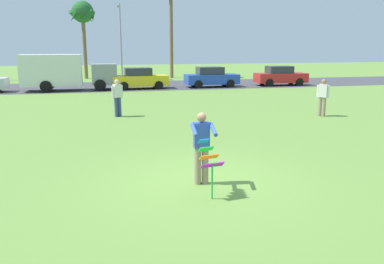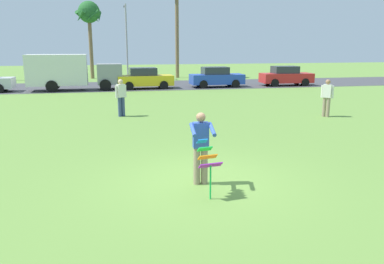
{
  "view_description": "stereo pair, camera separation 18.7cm",
  "coord_description": "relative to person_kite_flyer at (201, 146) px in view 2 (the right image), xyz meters",
  "views": [
    {
      "loc": [
        -2.23,
        -8.57,
        3.23
      ],
      "look_at": [
        -0.07,
        0.86,
        1.05
      ],
      "focal_mm": 35.86,
      "sensor_mm": 36.0,
      "label": 1
    },
    {
      "loc": [
        -2.05,
        -8.61,
        3.23
      ],
      "look_at": [
        -0.07,
        0.86,
        1.05
      ],
      "focal_mm": 35.86,
      "sensor_mm": 36.0,
      "label": 2
    }
  ],
  "objects": [
    {
      "name": "kite_held",
      "position": [
        -0.03,
        -0.78,
        -0.1
      ],
      "size": [
        0.53,
        0.68,
        1.23
      ],
      "color": "blue",
      "rests_on": "ground"
    },
    {
      "name": "road_strip",
      "position": [
        0.08,
        23.56,
        -0.95
      ],
      "size": [
        120.0,
        8.0,
        0.01
      ],
      "primitive_type": "cube",
      "color": "#424247",
      "rests_on": "ground"
    },
    {
      "name": "ground_plane",
      "position": [
        0.08,
        0.16,
        -0.95
      ],
      "size": [
        120.0,
        120.0,
        0.0
      ],
      "primitive_type": "plane",
      "color": "olive"
    },
    {
      "name": "person_walker_near",
      "position": [
        -1.59,
        9.53,
        -0.02
      ],
      "size": [
        0.51,
        0.36,
        1.73
      ],
      "color": "#384772",
      "rests_on": "ground"
    },
    {
      "name": "person_kite_flyer",
      "position": [
        0.0,
        0.0,
        0.0
      ],
      "size": [
        0.56,
        0.67,
        1.73
      ],
      "color": "gray",
      "rests_on": "ground"
    },
    {
      "name": "streetlight_pole",
      "position": [
        -0.45,
        28.9,
        3.05
      ],
      "size": [
        0.24,
        1.65,
        7.0
      ],
      "color": "#9E9EA3",
      "rests_on": "ground"
    },
    {
      "name": "parked_car_red",
      "position": [
        12.13,
        21.17,
        -0.18
      ],
      "size": [
        4.26,
        1.94,
        1.6
      ],
      "color": "red",
      "rests_on": "ground"
    },
    {
      "name": "palm_tree_right_near",
      "position": [
        -3.87,
        31.88,
        5.22
      ],
      "size": [
        2.58,
        2.71,
        7.51
      ],
      "color": "brown",
      "rests_on": "ground"
    },
    {
      "name": "person_walker_far",
      "position": [
        7.72,
        7.51,
        -0.02
      ],
      "size": [
        0.43,
        0.42,
        1.73
      ],
      "color": "gray",
      "rests_on": "ground"
    },
    {
      "name": "parked_truck_grey_van",
      "position": [
        -5.0,
        21.17,
        0.46
      ],
      "size": [
        6.75,
        2.24,
        2.62
      ],
      "color": "gray",
      "rests_on": "ground"
    },
    {
      "name": "parked_car_blue",
      "position": [
        6.19,
        21.16,
        -0.18
      ],
      "size": [
        4.23,
        1.89,
        1.6
      ],
      "color": "#2347B7",
      "rests_on": "ground"
    },
    {
      "name": "parked_car_yellow",
      "position": [
        0.5,
        21.16,
        -0.18
      ],
      "size": [
        4.26,
        1.96,
        1.6
      ],
      "color": "yellow",
      "rests_on": "ground"
    }
  ]
}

